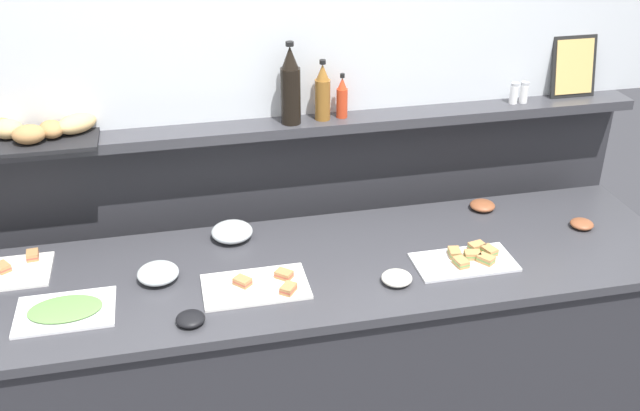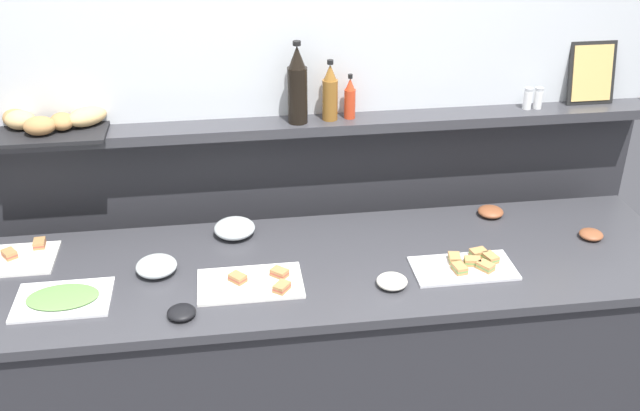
% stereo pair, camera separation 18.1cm
% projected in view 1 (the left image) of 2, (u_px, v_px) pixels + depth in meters
% --- Properties ---
extents(ground_plane, '(12.00, 12.00, 0.00)m').
position_uv_depth(ground_plane, '(283.00, 358.00, 3.53)').
color(ground_plane, '#38383D').
extents(buffet_counter, '(2.74, 0.71, 0.91)m').
position_uv_depth(buffet_counter, '(307.00, 365.00, 2.80)').
color(buffet_counter, '#2D2D33').
rests_on(buffet_counter, ground_plane).
extents(back_ledge_unit, '(2.94, 0.22, 1.28)m').
position_uv_depth(back_ledge_unit, '(282.00, 247.00, 3.16)').
color(back_ledge_unit, '#2D2D33').
rests_on(back_ledge_unit, ground_plane).
extents(sandwich_platter_front, '(0.36, 0.21, 0.04)m').
position_uv_depth(sandwich_platter_front, '(258.00, 286.00, 2.46)').
color(sandwich_platter_front, white).
rests_on(sandwich_platter_front, buffet_counter).
extents(sandwich_platter_rear, '(0.31, 0.22, 0.04)m').
position_uv_depth(sandwich_platter_rear, '(5.00, 271.00, 2.54)').
color(sandwich_platter_rear, white).
rests_on(sandwich_platter_rear, buffet_counter).
extents(sandwich_platter_side, '(0.36, 0.19, 0.04)m').
position_uv_depth(sandwich_platter_side, '(467.00, 259.00, 2.60)').
color(sandwich_platter_side, silver).
rests_on(sandwich_platter_side, buffet_counter).
extents(cold_cuts_platter, '(0.31, 0.22, 0.02)m').
position_uv_depth(cold_cuts_platter, '(65.00, 311.00, 2.34)').
color(cold_cuts_platter, white).
rests_on(cold_cuts_platter, buffet_counter).
extents(glass_bowl_large, '(0.14, 0.14, 0.06)m').
position_uv_depth(glass_bowl_large, '(158.00, 274.00, 2.50)').
color(glass_bowl_large, silver).
rests_on(glass_bowl_large, buffet_counter).
extents(glass_bowl_medium, '(0.16, 0.16, 0.06)m').
position_uv_depth(glass_bowl_medium, '(232.00, 232.00, 2.74)').
color(glass_bowl_medium, silver).
rests_on(glass_bowl_medium, buffet_counter).
extents(condiment_bowl_teal, '(0.10, 0.10, 0.04)m').
position_uv_depth(condiment_bowl_teal, '(482.00, 205.00, 2.95)').
color(condiment_bowl_teal, brown).
rests_on(condiment_bowl_teal, buffet_counter).
extents(condiment_bowl_dark, '(0.09, 0.09, 0.03)m').
position_uv_depth(condiment_bowl_dark, '(190.00, 319.00, 2.29)').
color(condiment_bowl_dark, black).
rests_on(condiment_bowl_dark, buffet_counter).
extents(condiment_bowl_red, '(0.09, 0.09, 0.03)m').
position_uv_depth(condiment_bowl_red, '(582.00, 224.00, 2.82)').
color(condiment_bowl_red, brown).
rests_on(condiment_bowl_red, buffet_counter).
extents(condiment_bowl_cream, '(0.11, 0.11, 0.04)m').
position_uv_depth(condiment_bowl_cream, '(397.00, 278.00, 2.49)').
color(condiment_bowl_cream, silver).
rests_on(condiment_bowl_cream, buffet_counter).
extents(wine_bottle_dark, '(0.08, 0.08, 0.32)m').
position_uv_depth(wine_bottle_dark, '(290.00, 87.00, 2.73)').
color(wine_bottle_dark, black).
rests_on(wine_bottle_dark, back_ledge_unit).
extents(hot_sauce_bottle, '(0.04, 0.04, 0.18)m').
position_uv_depth(hot_sauce_bottle, '(342.00, 98.00, 2.81)').
color(hot_sauce_bottle, red).
rests_on(hot_sauce_bottle, back_ledge_unit).
extents(vinegar_bottle_amber, '(0.06, 0.06, 0.24)m').
position_uv_depth(vinegar_bottle_amber, '(323.00, 93.00, 2.78)').
color(vinegar_bottle_amber, '#8E5B23').
rests_on(vinegar_bottle_amber, back_ledge_unit).
extents(salt_shaker, '(0.03, 0.03, 0.09)m').
position_uv_depth(salt_shaker, '(514.00, 93.00, 2.97)').
color(salt_shaker, white).
rests_on(salt_shaker, back_ledge_unit).
extents(pepper_shaker, '(0.03, 0.03, 0.09)m').
position_uv_depth(pepper_shaker, '(524.00, 92.00, 2.98)').
color(pepper_shaker, white).
rests_on(pepper_shaker, back_ledge_unit).
extents(bread_basket, '(0.42, 0.26, 0.08)m').
position_uv_depth(bread_basket, '(42.00, 130.00, 2.63)').
color(bread_basket, black).
rests_on(bread_basket, back_ledge_unit).
extents(framed_picture, '(0.20, 0.06, 0.25)m').
position_uv_depth(framed_picture, '(574.00, 67.00, 3.01)').
color(framed_picture, black).
rests_on(framed_picture, back_ledge_unit).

